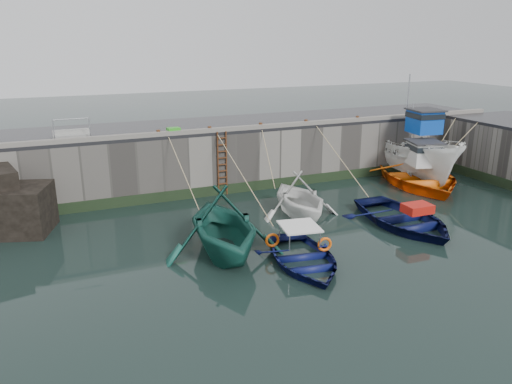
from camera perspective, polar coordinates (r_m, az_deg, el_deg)
name	(u,v)px	position (r m, az deg, el deg)	size (l,w,h in m)	color
ground	(375,268)	(17.73, 13.40, -8.45)	(120.00, 120.00, 0.00)	black
quay_back	(241,152)	(27.70, -1.73, 4.62)	(30.00, 5.00, 3.00)	slate
road_back	(241,123)	(27.40, -1.76, 7.85)	(30.00, 5.00, 0.16)	black
kerb_back	(258,127)	(25.22, 0.20, 7.46)	(30.00, 0.30, 0.20)	slate
algae_back	(259,185)	(25.74, 0.36, 0.77)	(30.00, 0.08, 0.50)	black
ladder	(222,164)	(24.64, -3.87, 3.22)	(0.51, 0.08, 3.20)	#3F1E0F
boat_near_white	(223,252)	(18.46, -3.77, -6.91)	(4.58, 5.30, 2.79)	#164F43
boat_near_white_rope	(189,213)	(22.58, -7.69, -2.44)	(0.04, 4.98, 3.10)	tan
boat_near_blue	(303,263)	(17.66, 5.42, -8.12)	(3.15, 4.42, 0.91)	#0B1145
boat_near_blue_rope	(244,214)	(22.36, -1.40, -2.48)	(0.04, 6.74, 3.10)	tan
boat_near_blacktrim	(299,215)	(22.30, 4.92, -2.60)	(3.71, 4.30, 2.26)	white
boat_near_blacktrim_rope	(268,194)	(25.15, 1.35, -0.22)	(0.04, 3.11, 3.10)	tan
boat_near_navy	(403,225)	(21.91, 16.43, -3.64)	(3.88, 5.43, 1.12)	#090E38
boat_near_navy_rope	(341,194)	(25.54, 9.72, -0.20)	(0.04, 5.25, 3.10)	tan
boat_far_white	(415,155)	(29.40, 17.71, 4.02)	(3.90, 7.98, 5.96)	white
boat_far_orange	(417,175)	(28.21, 17.89, 1.90)	(7.02, 8.45, 4.51)	orange
fish_crate	(174,131)	(24.06, -9.40, 6.90)	(0.59, 0.40, 0.32)	green
railing	(72,134)	(24.32, -20.32, 6.27)	(1.60, 1.05, 1.00)	#A5A8AD
bollard_a	(158,133)	(23.82, -11.10, 6.65)	(0.18, 0.18, 0.28)	#3F1E0F
bollard_b	(210,129)	(24.45, -5.33, 7.17)	(0.18, 0.18, 0.28)	#3F1E0F
bollard_c	(261,125)	(25.39, 0.53, 7.61)	(0.18, 0.18, 0.28)	#3F1E0F
bollard_d	(306,122)	(26.52, 5.73, 7.94)	(0.18, 0.18, 0.28)	#3F1E0F
bollard_e	(357,118)	(28.18, 11.51, 8.23)	(0.18, 0.18, 0.28)	#3F1E0F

